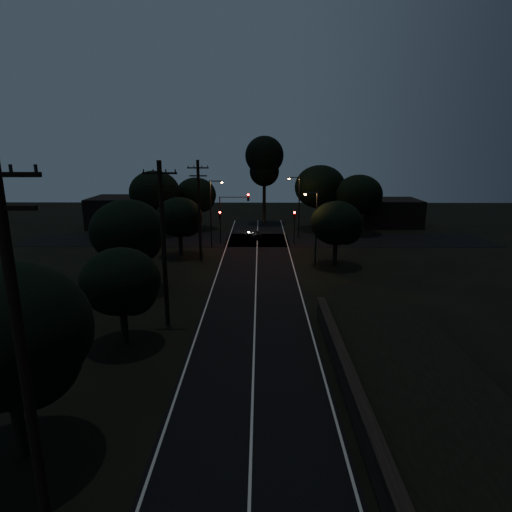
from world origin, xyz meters
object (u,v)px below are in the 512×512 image
object	(u,v)px
utility_pole_far	(199,209)
signal_mast	(234,209)
streetlight_b	(298,203)
signal_left	(220,221)
utility_pole_mid	(163,242)
car	(256,234)
streetlight_a	(212,209)
streetlight_c	(315,223)
signal_right	(294,221)
utility_pole_near	(23,362)
tall_pine	(264,161)

from	to	relation	value
utility_pole_far	signal_mast	xyz separation A→B (m)	(3.09, 7.99, -1.15)
utility_pole_far	streetlight_b	size ratio (longest dim) A/B	1.31
utility_pole_far	signal_left	bearing A→B (deg)	80.06
utility_pole_mid	car	world-z (taller)	utility_pole_mid
streetlight_a	streetlight_c	distance (m)	13.72
streetlight_c	car	distance (m)	15.01
signal_right	utility_pole_mid	bearing A→B (deg)	-112.99
signal_right	streetlight_c	world-z (taller)	streetlight_c
utility_pole_far	streetlight_c	world-z (taller)	utility_pole_far
signal_left	signal_right	distance (m)	9.20
utility_pole_mid	car	bearing A→B (deg)	78.37
utility_pole_near	signal_right	xyz separation A→B (m)	(10.60, 41.99, -3.41)
utility_pole_near	streetlight_b	xyz separation A→B (m)	(11.31, 46.00, -1.61)
car	signal_left	bearing A→B (deg)	20.11
utility_pole_mid	utility_pole_near	bearing A→B (deg)	-90.00
utility_pole_mid	streetlight_a	size ratio (longest dim) A/B	1.38
utility_pole_mid	signal_mast	world-z (taller)	utility_pole_mid
utility_pole_near	car	size ratio (longest dim) A/B	3.79
utility_pole_mid	streetlight_a	distance (m)	23.04
utility_pole_far	signal_left	world-z (taller)	utility_pole_far
streetlight_a	car	bearing A→B (deg)	45.56
signal_right	streetlight_b	size ratio (longest dim) A/B	0.51
streetlight_c	car	world-z (taller)	streetlight_c
signal_right	streetlight_a	xyz separation A→B (m)	(-9.91, -1.99, 1.80)
utility_pole_near	signal_left	xyz separation A→B (m)	(1.40, 41.99, -3.41)
signal_left	car	distance (m)	5.92
utility_pole_mid	streetlight_b	world-z (taller)	utility_pole_mid
utility_pole_far	streetlight_a	bearing A→B (deg)	83.41
utility_pole_near	streetlight_a	distance (m)	40.04
utility_pole_far	signal_right	size ratio (longest dim) A/B	2.56
streetlight_c	car	size ratio (longest dim) A/B	2.37
signal_right	streetlight_c	size ratio (longest dim) A/B	0.55
signal_right	car	distance (m)	6.22
streetlight_c	utility_pole_near	bearing A→B (deg)	-110.29
utility_pole_near	tall_pine	size ratio (longest dim) A/B	0.90
utility_pole_far	streetlight_b	xyz separation A→B (m)	(11.31, 12.00, -0.85)
tall_pine	streetlight_b	size ratio (longest dim) A/B	1.67
streetlight_c	utility_pole_mid	bearing A→B (deg)	-128.26
utility_pole_mid	streetlight_c	bearing A→B (deg)	51.74
car	utility_pole_mid	bearing A→B (deg)	62.27
streetlight_b	car	world-z (taller)	streetlight_b
signal_left	streetlight_b	world-z (taller)	streetlight_b
tall_pine	streetlight_a	size ratio (longest dim) A/B	1.67
signal_left	signal_right	world-z (taller)	same
utility_pole_far	car	world-z (taller)	utility_pole_far
utility_pole_far	signal_left	size ratio (longest dim) A/B	2.56
tall_pine	signal_mast	world-z (taller)	tall_pine
streetlight_a	utility_pole_far	bearing A→B (deg)	-96.59
tall_pine	signal_right	bearing A→B (deg)	-76.51
signal_right	streetlight_b	bearing A→B (deg)	80.00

